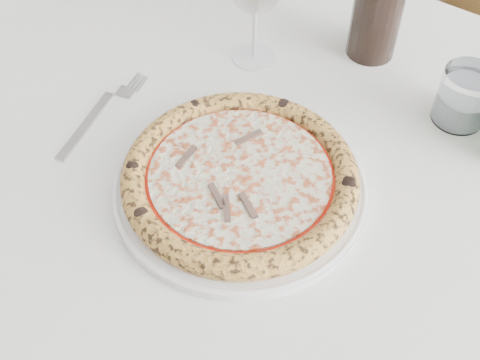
{
  "coord_description": "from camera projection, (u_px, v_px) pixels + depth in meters",
  "views": [
    {
      "loc": [
        0.14,
        -0.8,
        1.35
      ],
      "look_at": [
        -0.13,
        -0.39,
        0.78
      ],
      "focal_mm": 45.0,
      "sensor_mm": 36.0,
      "label": 1
    }
  ],
  "objects": [
    {
      "name": "floor",
      "position": [
        368.0,
        304.0,
        1.52
      ],
      "size": [
        5.0,
        6.0,
        0.02
      ],
      "primitive_type": "cube",
      "color": "gray",
      "rests_on": "ground"
    },
    {
      "name": "dining_table",
      "position": [
        277.0,
        182.0,
        0.89
      ],
      "size": [
        1.57,
        0.97,
        0.76
      ],
      "color": "olive",
      "rests_on": "floor"
    },
    {
      "name": "plate",
      "position": [
        240.0,
        186.0,
        0.77
      ],
      "size": [
        0.32,
        0.32,
        0.02
      ],
      "color": "white",
      "rests_on": "dining_table"
    },
    {
      "name": "pizza",
      "position": [
        240.0,
        177.0,
        0.75
      ],
      "size": [
        0.3,
        0.3,
        0.03
      ],
      "color": "tan",
      "rests_on": "plate"
    },
    {
      "name": "fork",
      "position": [
        99.0,
        115.0,
        0.86
      ],
      "size": [
        0.05,
        0.2,
        0.0
      ],
      "color": "#A8A8A8",
      "rests_on": "dining_table"
    },
    {
      "name": "tumbler",
      "position": [
        463.0,
        100.0,
        0.83
      ],
      "size": [
        0.07,
        0.07,
        0.08
      ],
      "color": "white",
      "rests_on": "dining_table"
    }
  ]
}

